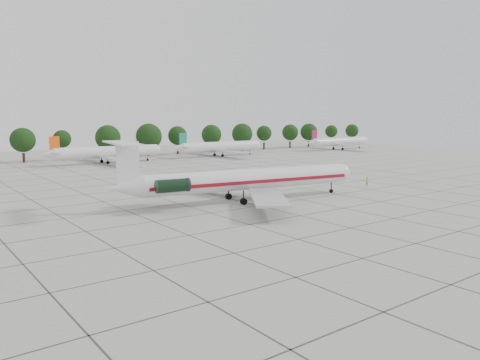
{
  "coord_description": "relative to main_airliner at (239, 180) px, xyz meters",
  "views": [
    {
      "loc": [
        -40.11,
        -49.02,
        12.27
      ],
      "look_at": [
        -1.64,
        2.25,
        3.5
      ],
      "focal_mm": 35.0,
      "sensor_mm": 36.0,
      "label": 1
    }
  ],
  "objects": [
    {
      "name": "ground",
      "position": [
        0.24,
        -4.27,
        -3.21
      ],
      "size": [
        260.0,
        260.0,
        0.0
      ],
      "primitive_type": "plane",
      "color": "#A8A8A1",
      "rests_on": "ground"
    },
    {
      "name": "apron_joints",
      "position": [
        0.24,
        10.73,
        -3.2
      ],
      "size": [
        170.0,
        170.0,
        0.02
      ],
      "primitive_type": "cube",
      "color": "#383838",
      "rests_on": "ground"
    },
    {
      "name": "main_airliner",
      "position": [
        0.0,
        0.0,
        0.0
      ],
      "size": [
        38.53,
        30.09,
        9.09
      ],
      "rotation": [
        0.0,
        0.0,
        -0.16
      ],
      "color": "silver",
      "rests_on": "ground"
    },
    {
      "name": "ground_crew",
      "position": [
        26.92,
        -1.55,
        -2.37
      ],
      "size": [
        0.74,
        0.7,
        1.69
      ],
      "primitive_type": "imported",
      "rotation": [
        0.0,
        0.0,
        3.79
      ],
      "color": "#C5790B",
      "rests_on": "ground"
    },
    {
      "name": "bg_airliner_c",
      "position": [
        5.62,
        65.2,
        -0.3
      ],
      "size": [
        28.24,
        27.2,
        7.4
      ],
      "color": "silver",
      "rests_on": "ground"
    },
    {
      "name": "bg_airliner_d",
      "position": [
        41.78,
        65.47,
        -0.3
      ],
      "size": [
        28.24,
        27.2,
        7.4
      ],
      "color": "silver",
      "rests_on": "ground"
    },
    {
      "name": "bg_airliner_e",
      "position": [
        93.2,
        62.72,
        -0.3
      ],
      "size": [
        28.24,
        27.2,
        7.4
      ],
      "color": "silver",
      "rests_on": "ground"
    },
    {
      "name": "tree_line",
      "position": [
        -11.45,
        80.73,
        2.77
      ],
      "size": [
        249.86,
        8.44,
        10.22
      ],
      "color": "#332114",
      "rests_on": "ground"
    }
  ]
}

